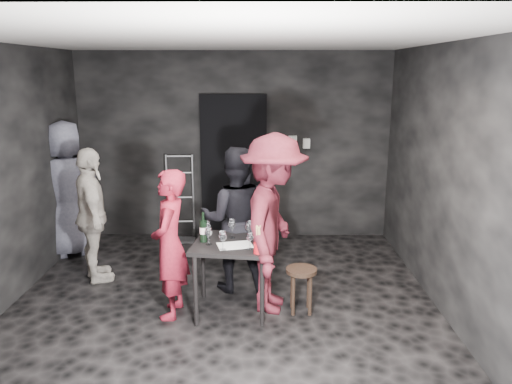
{
  "coord_description": "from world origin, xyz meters",
  "views": [
    {
      "loc": [
        0.4,
        -4.7,
        2.42
      ],
      "look_at": [
        0.35,
        0.25,
        1.21
      ],
      "focal_mm": 35.0,
      "sensor_mm": 36.0,
      "label": 1
    }
  ],
  "objects_px": {
    "server_red": "(170,244)",
    "breadstick_cup": "(259,240)",
    "tasting_table": "(230,251)",
    "bystander_grey": "(67,175)",
    "bystander_cream": "(92,212)",
    "wine_bottle": "(203,230)",
    "man_maroon": "(274,205)",
    "hand_truck": "(181,225)",
    "woman_black": "(236,214)",
    "stool": "(301,278)"
  },
  "relations": [
    {
      "from": "hand_truck",
      "to": "woman_black",
      "type": "height_order",
      "value": "woman_black"
    },
    {
      "from": "tasting_table",
      "to": "stool",
      "type": "relative_size",
      "value": 1.6
    },
    {
      "from": "hand_truck",
      "to": "stool",
      "type": "height_order",
      "value": "hand_truck"
    },
    {
      "from": "server_red",
      "to": "bystander_grey",
      "type": "relative_size",
      "value": 0.69
    },
    {
      "from": "hand_truck",
      "to": "stool",
      "type": "relative_size",
      "value": 2.67
    },
    {
      "from": "wine_bottle",
      "to": "bystander_grey",
      "type": "bearing_deg",
      "value": 140.82
    },
    {
      "from": "server_red",
      "to": "breadstick_cup",
      "type": "distance_m",
      "value": 0.92
    },
    {
      "from": "hand_truck",
      "to": "woman_black",
      "type": "xyz_separation_m",
      "value": [
        0.89,
        -1.67,
        0.66
      ]
    },
    {
      "from": "server_red",
      "to": "bystander_cream",
      "type": "xyz_separation_m",
      "value": [
        -1.05,
        0.85,
        0.08
      ]
    },
    {
      "from": "tasting_table",
      "to": "bystander_cream",
      "type": "distance_m",
      "value": 1.83
    },
    {
      "from": "hand_truck",
      "to": "woman_black",
      "type": "distance_m",
      "value": 2.01
    },
    {
      "from": "breadstick_cup",
      "to": "tasting_table",
      "type": "bearing_deg",
      "value": 132.72
    },
    {
      "from": "server_red",
      "to": "wine_bottle",
      "type": "distance_m",
      "value": 0.36
    },
    {
      "from": "bystander_cream",
      "to": "bystander_grey",
      "type": "height_order",
      "value": "bystander_grey"
    },
    {
      "from": "woman_black",
      "to": "bystander_grey",
      "type": "distance_m",
      "value": 2.5
    },
    {
      "from": "stool",
      "to": "breadstick_cup",
      "type": "height_order",
      "value": "breadstick_cup"
    },
    {
      "from": "server_red",
      "to": "wine_bottle",
      "type": "relative_size",
      "value": 4.92
    },
    {
      "from": "server_red",
      "to": "man_maroon",
      "type": "bearing_deg",
      "value": 100.71
    },
    {
      "from": "server_red",
      "to": "breadstick_cup",
      "type": "bearing_deg",
      "value": 77.16
    },
    {
      "from": "tasting_table",
      "to": "wine_bottle",
      "type": "distance_m",
      "value": 0.35
    },
    {
      "from": "bystander_cream",
      "to": "bystander_grey",
      "type": "relative_size",
      "value": 0.76
    },
    {
      "from": "tasting_table",
      "to": "man_maroon",
      "type": "bearing_deg",
      "value": 10.76
    },
    {
      "from": "woman_black",
      "to": "wine_bottle",
      "type": "xyz_separation_m",
      "value": [
        -0.3,
        -0.56,
        -0.02
      ]
    },
    {
      "from": "bystander_grey",
      "to": "woman_black",
      "type": "bearing_deg",
      "value": 128.3
    },
    {
      "from": "stool",
      "to": "bystander_grey",
      "type": "distance_m",
      "value": 3.45
    },
    {
      "from": "hand_truck",
      "to": "stool",
      "type": "xyz_separation_m",
      "value": [
        1.59,
        -2.25,
        0.14
      ]
    },
    {
      "from": "tasting_table",
      "to": "server_red",
      "type": "xyz_separation_m",
      "value": [
        -0.6,
        -0.08,
        0.1
      ]
    },
    {
      "from": "stool",
      "to": "man_maroon",
      "type": "height_order",
      "value": "man_maroon"
    },
    {
      "from": "tasting_table",
      "to": "breadstick_cup",
      "type": "height_order",
      "value": "breadstick_cup"
    },
    {
      "from": "man_maroon",
      "to": "breadstick_cup",
      "type": "xyz_separation_m",
      "value": [
        -0.15,
        -0.39,
        -0.24
      ]
    },
    {
      "from": "tasting_table",
      "to": "stool",
      "type": "height_order",
      "value": "tasting_table"
    },
    {
      "from": "tasting_table",
      "to": "bystander_grey",
      "type": "distance_m",
      "value": 2.79
    },
    {
      "from": "hand_truck",
      "to": "man_maroon",
      "type": "xyz_separation_m",
      "value": [
        1.3,
        -2.16,
        0.89
      ]
    },
    {
      "from": "woman_black",
      "to": "breadstick_cup",
      "type": "xyz_separation_m",
      "value": [
        0.26,
        -0.88,
        -0.0
      ]
    },
    {
      "from": "man_maroon",
      "to": "server_red",
      "type": "bearing_deg",
      "value": 109.22
    },
    {
      "from": "hand_truck",
      "to": "breadstick_cup",
      "type": "height_order",
      "value": "hand_truck"
    },
    {
      "from": "bystander_cream",
      "to": "wine_bottle",
      "type": "height_order",
      "value": "bystander_cream"
    },
    {
      "from": "wine_bottle",
      "to": "woman_black",
      "type": "bearing_deg",
      "value": 62.09
    },
    {
      "from": "stool",
      "to": "wine_bottle",
      "type": "relative_size",
      "value": 1.54
    },
    {
      "from": "stool",
      "to": "tasting_table",
      "type": "bearing_deg",
      "value": 179.44
    },
    {
      "from": "man_maroon",
      "to": "bystander_cream",
      "type": "height_order",
      "value": "man_maroon"
    },
    {
      "from": "hand_truck",
      "to": "bystander_cream",
      "type": "relative_size",
      "value": 0.75
    },
    {
      "from": "stool",
      "to": "breadstick_cup",
      "type": "relative_size",
      "value": 1.63
    },
    {
      "from": "man_maroon",
      "to": "bystander_cream",
      "type": "relative_size",
      "value": 1.34
    },
    {
      "from": "breadstick_cup",
      "to": "bystander_grey",
      "type": "bearing_deg",
      "value": 142.67
    },
    {
      "from": "server_red",
      "to": "breadstick_cup",
      "type": "relative_size",
      "value": 5.21
    },
    {
      "from": "server_red",
      "to": "bystander_grey",
      "type": "distance_m",
      "value": 2.38
    },
    {
      "from": "woman_black",
      "to": "bystander_cream",
      "type": "height_order",
      "value": "woman_black"
    },
    {
      "from": "tasting_table",
      "to": "bystander_grey",
      "type": "height_order",
      "value": "bystander_grey"
    },
    {
      "from": "bystander_grey",
      "to": "bystander_cream",
      "type": "bearing_deg",
      "value": 98.13
    }
  ]
}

